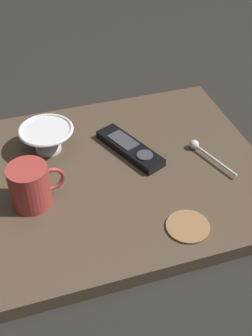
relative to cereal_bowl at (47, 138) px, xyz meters
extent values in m
plane|color=black|center=(-0.12, -0.15, -0.07)|extent=(6.00, 6.00, 0.00)
cube|color=#4C3D2D|center=(-0.12, -0.15, -0.05)|extent=(0.57, 0.66, 0.03)
cylinder|color=silver|center=(0.00, 0.00, -0.03)|extent=(0.06, 0.06, 0.01)
cone|color=silver|center=(0.00, 0.00, 0.00)|extent=(0.13, 0.13, 0.05)
torus|color=silver|center=(0.00, 0.00, 0.02)|extent=(0.13, 0.13, 0.01)
cylinder|color=#A53833|center=(-0.17, 0.06, 0.01)|extent=(0.08, 0.08, 0.10)
torus|color=#A53833|center=(-0.16, 0.02, 0.01)|extent=(0.01, 0.06, 0.06)
cylinder|color=silver|center=(-0.17, -0.36, -0.02)|extent=(0.13, 0.05, 0.01)
sphere|color=silver|center=(-0.10, -0.34, -0.02)|extent=(0.02, 0.02, 0.02)
cube|color=black|center=(-0.07, -0.19, -0.03)|extent=(0.20, 0.13, 0.02)
cylinder|color=#3A3A42|center=(-0.12, -0.21, -0.01)|extent=(0.04, 0.04, 0.00)
cube|color=#3A3A42|center=(-0.04, -0.18, -0.02)|extent=(0.09, 0.07, 0.00)
cylinder|color=olive|center=(-0.33, -0.22, -0.03)|extent=(0.09, 0.09, 0.01)
camera|label=1|loc=(-0.84, 0.07, 0.62)|focal=46.31mm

